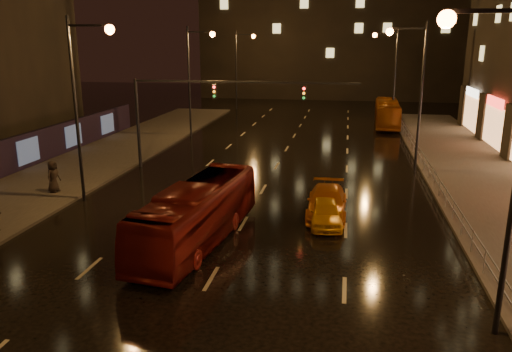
# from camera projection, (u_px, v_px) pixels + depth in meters

# --- Properties ---
(ground) EXTENTS (140.00, 140.00, 0.00)m
(ground) POSITION_uv_depth(u_px,v_px,m) (273.00, 173.00, 34.15)
(ground) COLOR black
(ground) RESTS_ON ground
(sidewalk_left) EXTENTS (7.00, 70.00, 0.15)m
(sidewalk_left) POSITION_uv_depth(u_px,v_px,m) (52.00, 182.00, 31.71)
(sidewalk_left) COLOR #38332D
(sidewalk_left) RESTS_ON ground
(sidewalk_right) EXTENTS (7.00, 70.00, 0.15)m
(sidewalk_right) POSITION_uv_depth(u_px,v_px,m) (505.00, 206.00, 27.06)
(sidewalk_right) COLOR #38332D
(sidewalk_right) RESTS_ON ground
(traffic_signal) EXTENTS (15.31, 0.32, 6.20)m
(traffic_signal) POSITION_uv_depth(u_px,v_px,m) (200.00, 102.00, 33.78)
(traffic_signal) COLOR black
(traffic_signal) RESTS_ON ground
(streetlight_right) EXTENTS (2.64, 0.50, 10.00)m
(streetlight_right) POSITION_uv_depth(u_px,v_px,m) (498.00, 127.00, 13.84)
(streetlight_right) COLOR black
(streetlight_right) RESTS_ON ground
(railing_right) EXTENTS (0.05, 56.00, 1.00)m
(railing_right) POSITION_uv_depth(u_px,v_px,m) (434.00, 174.00, 30.26)
(railing_right) COLOR #99999E
(railing_right) RESTS_ON sidewalk_right
(bus_red) EXTENTS (3.44, 9.98, 2.72)m
(bus_red) POSITION_uv_depth(u_px,v_px,m) (198.00, 213.00, 22.05)
(bus_red) COLOR #63110E
(bus_red) RESTS_ON ground
(bus_curb) EXTENTS (2.63, 9.90, 2.74)m
(bus_curb) POSITION_uv_depth(u_px,v_px,m) (387.00, 113.00, 52.37)
(bus_curb) COLOR #87400D
(bus_curb) RESTS_ON ground
(taxi_near) EXTENTS (1.85, 3.85, 1.27)m
(taxi_near) POSITION_uv_depth(u_px,v_px,m) (326.00, 212.00, 24.38)
(taxi_near) COLOR orange
(taxi_near) RESTS_ON ground
(taxi_far) EXTENTS (2.01, 4.86, 1.41)m
(taxi_far) POSITION_uv_depth(u_px,v_px,m) (327.00, 202.00, 25.68)
(taxi_far) COLOR #C96612
(taxi_far) RESTS_ON ground
(pedestrian_c) EXTENTS (0.74, 1.00, 1.87)m
(pedestrian_c) POSITION_uv_depth(u_px,v_px,m) (53.00, 176.00, 29.09)
(pedestrian_c) COLOR black
(pedestrian_c) RESTS_ON sidewalk_left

